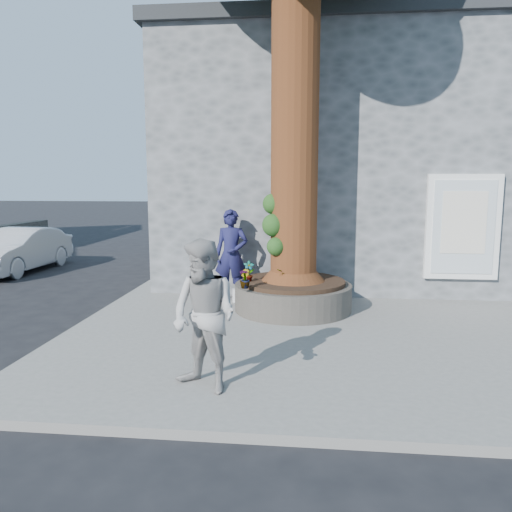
# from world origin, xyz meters

# --- Properties ---
(ground) EXTENTS (120.00, 120.00, 0.00)m
(ground) POSITION_xyz_m (0.00, 0.00, 0.00)
(ground) COLOR black
(ground) RESTS_ON ground
(pavement) EXTENTS (9.00, 8.00, 0.12)m
(pavement) POSITION_xyz_m (1.50, 1.00, 0.06)
(pavement) COLOR slate
(pavement) RESTS_ON ground
(yellow_line) EXTENTS (0.10, 30.00, 0.01)m
(yellow_line) POSITION_xyz_m (-3.05, 1.00, 0.00)
(yellow_line) COLOR yellow
(yellow_line) RESTS_ON ground
(stone_shop) EXTENTS (10.30, 8.30, 6.30)m
(stone_shop) POSITION_xyz_m (2.50, 7.20, 3.16)
(stone_shop) COLOR #515456
(stone_shop) RESTS_ON ground
(planter) EXTENTS (2.30, 2.30, 0.60)m
(planter) POSITION_xyz_m (0.80, 2.00, 0.41)
(planter) COLOR black
(planter) RESTS_ON pavement
(man) EXTENTS (0.73, 0.49, 1.95)m
(man) POSITION_xyz_m (-0.54, 2.68, 1.10)
(man) COLOR #16173E
(man) RESTS_ON pavement
(woman) EXTENTS (1.13, 1.06, 1.85)m
(woman) POSITION_xyz_m (-0.13, -1.98, 1.04)
(woman) COLOR #9D9996
(woman) RESTS_ON pavement
(shopping_bag) EXTENTS (0.22, 0.16, 0.28)m
(shopping_bag) POSITION_xyz_m (-0.39, 2.53, 0.26)
(shopping_bag) COLOR white
(shopping_bag) RESTS_ON pavement
(car_silver) EXTENTS (1.46, 3.93, 1.28)m
(car_silver) POSITION_xyz_m (-7.41, 6.08, 0.64)
(car_silver) COLOR #B8BAC0
(car_silver) RESTS_ON ground
(plant_a) EXTENTS (0.23, 0.18, 0.40)m
(plant_a) POSITION_xyz_m (-0.05, 1.78, 0.92)
(plant_a) COLOR gray
(plant_a) RESTS_ON planter
(plant_b) EXTENTS (0.25, 0.25, 0.34)m
(plant_b) POSITION_xyz_m (-0.05, 1.15, 0.89)
(plant_b) COLOR gray
(plant_b) RESTS_ON planter
(plant_c) EXTENTS (0.20, 0.20, 0.34)m
(plant_c) POSITION_xyz_m (-0.05, 1.15, 0.89)
(plant_c) COLOR gray
(plant_c) RESTS_ON planter
(plant_d) EXTENTS (0.31, 0.32, 0.28)m
(plant_d) POSITION_xyz_m (0.60, 1.67, 0.86)
(plant_d) COLOR gray
(plant_d) RESTS_ON planter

